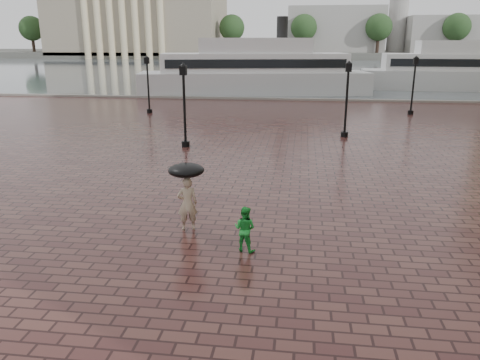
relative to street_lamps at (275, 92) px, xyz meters
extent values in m
plane|color=#371A19|center=(1.50, -17.50, -2.33)|extent=(300.00, 300.00, 0.00)
plane|color=#495259|center=(1.50, 74.50, -2.33)|extent=(240.00, 240.00, 0.00)
cube|color=slate|center=(1.50, 14.50, -2.33)|extent=(80.00, 0.60, 0.30)
cube|color=#4C4C47|center=(1.50, 142.50, -1.33)|extent=(300.00, 60.00, 2.00)
cube|color=gray|center=(-53.50, 127.50, 9.67)|extent=(55.00, 30.00, 22.00)
cube|color=gray|center=(11.50, 132.50, 6.67)|extent=(30.00, 22.00, 14.00)
cube|color=gray|center=(46.50, 132.50, 5.17)|extent=(25.00, 22.00, 11.00)
cylinder|color=gray|center=(31.50, 132.50, 9.67)|extent=(6.00, 6.00, 20.00)
cylinder|color=#2D2119|center=(-88.50, 120.50, 1.67)|extent=(1.00, 1.00, 8.00)
sphere|color=#1C3919|center=(-88.50, 120.50, 7.17)|extent=(8.00, 8.00, 8.00)
cylinder|color=#2D2119|center=(-66.00, 120.50, 1.67)|extent=(1.00, 1.00, 8.00)
sphere|color=#1C3919|center=(-66.00, 120.50, 7.17)|extent=(8.00, 8.00, 8.00)
cylinder|color=#2D2119|center=(-43.50, 120.50, 1.67)|extent=(1.00, 1.00, 8.00)
sphere|color=#1C3919|center=(-43.50, 120.50, 7.17)|extent=(8.00, 8.00, 8.00)
cylinder|color=#2D2119|center=(-21.00, 120.50, 1.67)|extent=(1.00, 1.00, 8.00)
sphere|color=#1C3919|center=(-21.00, 120.50, 7.17)|extent=(8.00, 8.00, 8.00)
cylinder|color=#2D2119|center=(1.50, 120.50, 1.67)|extent=(1.00, 1.00, 8.00)
sphere|color=#1C3919|center=(1.50, 120.50, 7.17)|extent=(8.00, 8.00, 8.00)
cylinder|color=#2D2119|center=(24.00, 120.50, 1.67)|extent=(1.00, 1.00, 8.00)
sphere|color=#1C3919|center=(24.00, 120.50, 7.17)|extent=(8.00, 8.00, 8.00)
cylinder|color=#2D2119|center=(46.50, 120.50, 1.67)|extent=(1.00, 1.00, 8.00)
sphere|color=#1C3919|center=(46.50, 120.50, 7.17)|extent=(8.00, 8.00, 8.00)
cylinder|color=black|center=(-4.50, -7.50, -2.18)|extent=(0.44, 0.44, 0.30)
cylinder|color=black|center=(-4.50, -7.50, -0.33)|extent=(0.14, 0.14, 4.00)
cube|color=black|center=(-4.50, -7.50, 1.82)|extent=(0.35, 0.35, 0.50)
sphere|color=beige|center=(-4.50, -7.50, 1.82)|extent=(0.28, 0.28, 0.28)
cylinder|color=black|center=(4.50, -3.50, -2.18)|extent=(0.44, 0.44, 0.30)
cylinder|color=black|center=(4.50, -3.50, -0.33)|extent=(0.14, 0.14, 4.00)
cube|color=black|center=(4.50, -3.50, 1.82)|extent=(0.35, 0.35, 0.50)
sphere|color=beige|center=(4.50, -3.50, 1.82)|extent=(0.28, 0.28, 0.28)
cylinder|color=black|center=(-10.50, 4.50, -2.18)|extent=(0.44, 0.44, 0.30)
cylinder|color=black|center=(-10.50, 4.50, -0.33)|extent=(0.14, 0.14, 4.00)
cube|color=black|center=(-10.50, 4.50, 1.82)|extent=(0.35, 0.35, 0.50)
sphere|color=beige|center=(-10.50, 4.50, 1.82)|extent=(0.28, 0.28, 0.28)
cylinder|color=black|center=(10.50, 6.50, -2.18)|extent=(0.44, 0.44, 0.30)
cylinder|color=black|center=(10.50, 6.50, -0.33)|extent=(0.14, 0.14, 4.00)
cube|color=black|center=(10.50, 6.50, 1.82)|extent=(0.35, 0.35, 0.50)
sphere|color=beige|center=(10.50, 6.50, 1.82)|extent=(0.28, 0.28, 0.28)
imported|color=tan|center=(-1.54, -19.14, -1.47)|extent=(0.71, 0.57, 1.70)
imported|color=green|center=(0.40, -20.41, -1.67)|extent=(0.76, 0.67, 1.30)
cube|color=silver|center=(-3.47, 19.50, -1.14)|extent=(25.42, 10.58, 2.38)
cube|color=silver|center=(-3.47, 19.50, 1.04)|extent=(20.41, 8.85, 1.98)
cube|color=silver|center=(-3.47, 19.50, 2.82)|extent=(12.53, 6.75, 1.58)
cylinder|color=black|center=(-0.55, 20.07, 4.60)|extent=(1.19, 1.19, 2.38)
cube|color=black|center=(-2.96, 16.93, 1.04)|extent=(18.47, 3.71, 0.89)
cube|color=black|center=(-3.97, 22.07, 1.04)|extent=(18.47, 3.71, 0.89)
cube|color=silver|center=(20.93, 27.34, -1.19)|extent=(23.89, 6.61, 2.27)
cube|color=silver|center=(20.93, 27.34, 0.90)|extent=(19.13, 5.67, 1.90)
cube|color=silver|center=(20.93, 27.34, 2.60)|extent=(11.53, 4.80, 1.52)
cube|color=black|center=(20.83, 24.83, 0.90)|extent=(17.99, 0.81, 0.85)
cube|color=black|center=(21.03, 29.85, 0.90)|extent=(17.99, 0.81, 0.85)
cylinder|color=black|center=(-1.54, -19.14, -0.88)|extent=(0.02, 0.02, 0.95)
ellipsoid|color=black|center=(-1.54, -19.14, -0.40)|extent=(1.10, 1.10, 0.39)
camera|label=1|loc=(1.86, -32.40, 3.36)|focal=35.00mm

